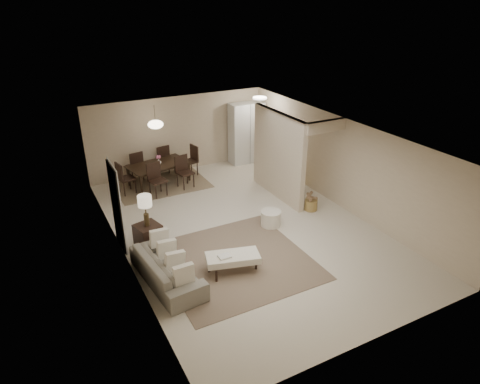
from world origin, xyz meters
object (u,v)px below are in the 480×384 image
pantry_cabinet (247,133)px  round_pouf (271,219)px  side_table (148,236)px  wicker_basket (311,205)px  ottoman_bench (233,258)px  dining_table (160,174)px  sofa (167,269)px

pantry_cabinet → round_pouf: bearing=-110.8°
side_table → wicker_basket: size_ratio=1.66×
ottoman_bench → dining_table: (0.09, 5.23, 0.00)m
side_table → dining_table: 3.72m
ottoman_bench → side_table: bearing=142.0°
pantry_cabinet → dining_table: size_ratio=1.13×
ottoman_bench → dining_table: dining_table is taller
dining_table → round_pouf: bearing=-78.2°
side_table → round_pouf: (3.08, -0.46, -0.09)m
side_table → dining_table: size_ratio=0.31×
sofa → dining_table: bearing=-22.0°
sofa → wicker_basket: (4.57, 1.26, -0.16)m
ottoman_bench → side_table: (-1.31, 1.78, -0.03)m
ottoman_bench → dining_table: bearing=104.6°
dining_table → side_table: bearing=-123.6°
wicker_basket → pantry_cabinet: bearing=86.9°
pantry_cabinet → round_pouf: pantry_cabinet is taller
pantry_cabinet → side_table: bearing=-140.4°
side_table → dining_table: dining_table is taller
ottoman_bench → dining_table: size_ratio=0.67×
dining_table → pantry_cabinet: bearing=-3.3°
sofa → dining_table: dining_table is taller
ottoman_bench → round_pouf: same height
ottoman_bench → round_pouf: size_ratio=2.36×
sofa → round_pouf: sofa is taller
wicker_basket → dining_table: 4.82m
wicker_basket → dining_table: (-3.12, 3.67, 0.18)m
side_table → wicker_basket: 4.53m
ottoman_bench → sofa: bearing=-176.8°
ottoman_bench → round_pouf: bearing=52.3°
ottoman_bench → side_table: side_table is taller
round_pouf → dining_table: dining_table is taller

